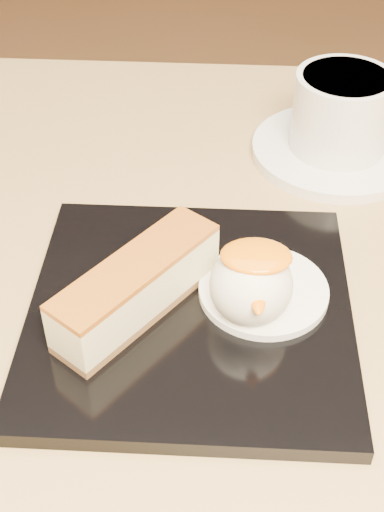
# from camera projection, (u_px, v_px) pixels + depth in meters

# --- Properties ---
(table) EXTENTS (0.80, 0.80, 0.72)m
(table) POSITION_uv_depth(u_px,v_px,m) (147.00, 460.00, 0.59)
(table) COLOR black
(table) RESTS_ON ground
(dessert_plate) EXTENTS (0.22, 0.22, 0.01)m
(dessert_plate) POSITION_uv_depth(u_px,v_px,m) (190.00, 312.00, 0.49)
(dessert_plate) COLOR black
(dessert_plate) RESTS_ON table
(cheesecake) EXTENTS (0.11, 0.13, 0.04)m
(cheesecake) POSITION_uv_depth(u_px,v_px,m) (137.00, 287.00, 0.47)
(cheesecake) COLOR brown
(cheesecake) RESTS_ON dessert_plate
(cream_smear) EXTENTS (0.09, 0.09, 0.01)m
(cream_smear) POSITION_uv_depth(u_px,v_px,m) (263.00, 291.00, 0.49)
(cream_smear) COLOR white
(cream_smear) RESTS_ON dessert_plate
(ice_cream_scoop) EXTENTS (0.05, 0.05, 0.05)m
(ice_cream_scoop) POSITION_uv_depth(u_px,v_px,m) (251.00, 285.00, 0.46)
(ice_cream_scoop) COLOR white
(ice_cream_scoop) RESTS_ON cream_smear
(mango_sauce) EXTENTS (0.05, 0.04, 0.01)m
(mango_sauce) POSITION_uv_depth(u_px,v_px,m) (256.00, 256.00, 0.45)
(mango_sauce) COLOR orange
(mango_sauce) RESTS_ON ice_cream_scoop
(mint_sprig) EXTENTS (0.03, 0.02, 0.00)m
(mint_sprig) POSITION_uv_depth(u_px,v_px,m) (222.00, 261.00, 0.51)
(mint_sprig) COLOR green
(mint_sprig) RESTS_ON cream_smear
(saucer) EXTENTS (0.15, 0.15, 0.01)m
(saucer) POSITION_uv_depth(u_px,v_px,m) (335.00, 150.00, 0.64)
(saucer) COLOR white
(saucer) RESTS_ON table
(coffee_cup) EXTENTS (0.11, 0.08, 0.07)m
(coffee_cup) POSITION_uv_depth(u_px,v_px,m) (344.00, 111.00, 0.62)
(coffee_cup) COLOR white
(coffee_cup) RESTS_ON saucer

